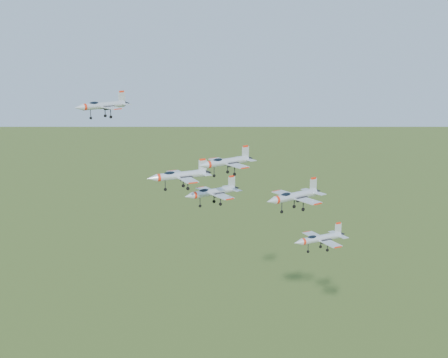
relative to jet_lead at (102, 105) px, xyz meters
name	(u,v)px	position (x,y,z in m)	size (l,w,h in m)	color
jet_lead	(102,105)	(0.00, 0.00, 0.00)	(11.95, 10.20, 3.27)	silver
jet_left_high	(179,175)	(10.87, -14.71, -11.82)	(12.95, 10.69, 3.46)	silver
jet_right_high	(226,162)	(14.39, -29.15, -6.69)	(10.91, 9.21, 2.94)	silver
jet_left_low	(212,192)	(20.64, -5.98, -18.14)	(13.46, 11.34, 3.62)	silver
jet_right_low	(294,196)	(28.94, -25.92, -14.82)	(13.10, 11.10, 3.54)	silver
jet_trail	(320,238)	(40.77, -15.69, -27.67)	(13.07, 10.87, 3.49)	silver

